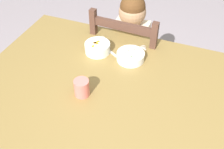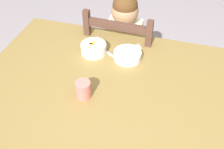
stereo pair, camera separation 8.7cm
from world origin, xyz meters
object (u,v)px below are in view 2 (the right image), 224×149
Objects in this scene: dining_table at (120,109)px; drinking_cup at (83,90)px; bowl_of_carrots at (94,48)px; bowl_of_peas at (128,55)px; spoon at (106,51)px; child_figure at (123,43)px; dining_chair at (122,64)px.

drinking_cup is (-0.17, -0.04, 0.13)m from dining_table.
drinking_cup is at bearing -78.87° from bowl_of_carrots.
bowl_of_peas is 1.18× the size of spoon.
drinking_cup is (-0.03, -0.63, 0.15)m from child_figure.
child_figure reaches higher than drinking_cup.
bowl_of_peas is at bearing -71.41° from child_figure.
drinking_cup is at bearing -111.39° from bowl_of_peas.
dining_chair is 0.45m from bowl_of_peas.
bowl_of_carrots reaches higher than bowl_of_peas.
drinking_cup is (0.07, -0.33, 0.01)m from bowl_of_carrots.
dining_table is at bearing -76.77° from dining_chair.
dining_chair reaches higher than dining_table.
dining_table is at bearing -50.91° from bowl_of_carrots.
child_figure is at bearing 71.40° from bowl_of_carrots.
bowl_of_carrots is 0.07m from spoon.
spoon is (-0.14, 0.03, -0.02)m from bowl_of_peas.
child_figure is at bearing 87.02° from drinking_cup.
dining_chair is 0.72m from drinking_cup.
child_figure reaches higher than spoon.
dining_chair is at bearing 103.23° from dining_table.
dining_table is 0.37m from spoon.
spoon is (-0.17, 0.32, 0.09)m from dining_table.
dining_table is 1.61× the size of dining_chair.
bowl_of_carrots is (-0.20, -0.00, 0.01)m from bowl_of_peas.
dining_chair is at bearing 82.50° from spoon.
bowl_of_peas is 0.14m from spoon.
drinking_cup reaches higher than spoon.
dining_table is 0.22m from drinking_cup.
bowl_of_carrots is at bearing -154.96° from spoon.
child_figure is 0.64m from drinking_cup.
dining_chair reaches higher than bowl_of_peas.
bowl_of_carrots is at bearing -180.00° from bowl_of_peas.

